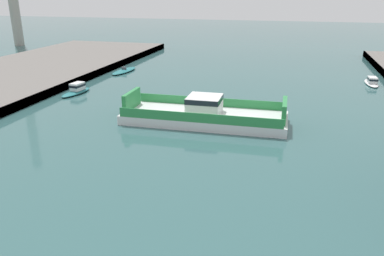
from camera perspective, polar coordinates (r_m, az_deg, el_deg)
name	(u,v)px	position (r m, az deg, el deg)	size (l,w,h in m)	color
chain_ferry	(204,114)	(46.72, 1.84, 2.05)	(19.85, 7.37, 3.30)	silver
moored_boat_near_left	(372,82)	(72.81, 25.06, 6.24)	(2.09, 6.46, 1.35)	white
moored_boat_near_right	(124,71)	(77.62, -10.00, 8.34)	(3.09, 8.28, 1.01)	#237075
moored_boat_mid_left	(77,90)	(62.82, -16.70, 5.47)	(2.68, 6.63, 1.64)	#237075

